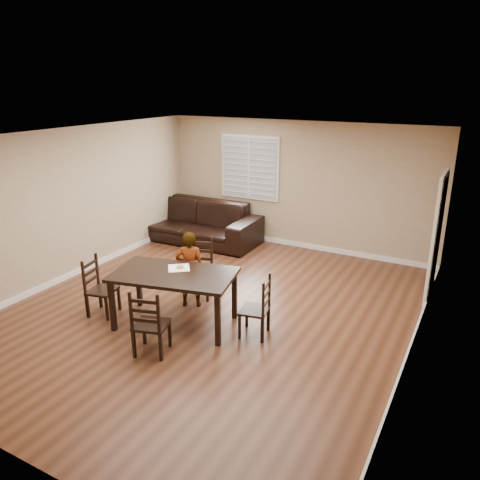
% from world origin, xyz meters
% --- Properties ---
extents(ground, '(7.00, 7.00, 0.00)m').
position_xyz_m(ground, '(0.00, 0.00, 0.00)').
color(ground, brown).
rests_on(ground, ground).
extents(room, '(6.04, 7.04, 2.72)m').
position_xyz_m(room, '(0.04, 0.18, 1.81)').
color(room, tan).
rests_on(room, ground).
extents(dining_table, '(1.93, 1.36, 0.82)m').
position_xyz_m(dining_table, '(-0.24, -0.61, 0.74)').
color(dining_table, black).
rests_on(dining_table, ground).
extents(chair_near, '(0.57, 0.55, 1.01)m').
position_xyz_m(chair_near, '(-0.50, 0.47, 0.46)').
color(chair_near, black).
rests_on(chair_near, ground).
extents(chair_far, '(0.52, 0.50, 0.95)m').
position_xyz_m(chair_far, '(-0.02, -1.50, 0.43)').
color(chair_far, black).
rests_on(chair_far, ground).
extents(chair_left, '(0.47, 0.49, 0.92)m').
position_xyz_m(chair_left, '(-1.52, -0.91, 0.42)').
color(chair_left, black).
rests_on(chair_left, ground).
extents(chair_right, '(0.45, 0.47, 0.90)m').
position_xyz_m(chair_right, '(1.05, -0.32, 0.41)').
color(chair_right, black).
rests_on(chair_right, ground).
extents(child, '(0.54, 0.46, 1.25)m').
position_xyz_m(child, '(-0.38, 0.01, 0.63)').
color(child, gray).
rests_on(child, ground).
extents(napkin, '(0.43, 0.43, 0.00)m').
position_xyz_m(napkin, '(-0.28, -0.42, 0.82)').
color(napkin, white).
rests_on(napkin, dining_table).
extents(donut, '(0.11, 0.11, 0.04)m').
position_xyz_m(donut, '(-0.26, -0.41, 0.85)').
color(donut, '#BD7B44').
rests_on(donut, napkin).
extents(sofa, '(3.11, 1.26, 0.90)m').
position_xyz_m(sofa, '(-2.21, 2.78, 0.45)').
color(sofa, black).
rests_on(sofa, ground).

